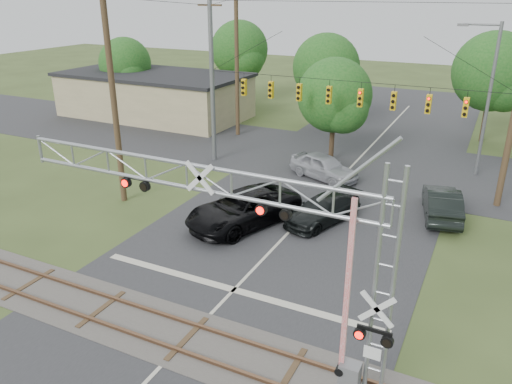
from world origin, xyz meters
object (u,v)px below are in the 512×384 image
at_px(commercial_building, 155,95).
at_px(streetlight, 486,93).
at_px(crossing_gantry, 257,240).
at_px(traffic_signal_span, 358,95).
at_px(car_dark, 323,210).
at_px(pickup_black, 243,208).
at_px(sedan_silver, 324,167).

relative_size(commercial_building, streetlight, 1.84).
bearing_deg(crossing_gantry, traffic_signal_span, 96.59).
distance_m(traffic_signal_span, streetlight, 8.62).
xyz_separation_m(car_dark, commercial_building, (-22.86, 15.86, 1.41)).
distance_m(traffic_signal_span, pickup_black, 10.49).
bearing_deg(traffic_signal_span, crossing_gantry, -83.41).
bearing_deg(streetlight, commercial_building, 171.89).
bearing_deg(pickup_black, sedan_silver, 101.06).
relative_size(car_dark, commercial_building, 0.27).
xyz_separation_m(commercial_building, streetlight, (29.55, -4.21, 3.41)).
xyz_separation_m(car_dark, sedan_silver, (-2.16, 6.38, 0.12)).
height_order(traffic_signal_span, car_dark, traffic_signal_span).
bearing_deg(commercial_building, car_dark, -34.14).
height_order(pickup_black, car_dark, pickup_black).
xyz_separation_m(pickup_black, commercial_building, (-19.17, 17.98, 1.21)).
bearing_deg(sedan_silver, car_dark, -138.74).
bearing_deg(car_dark, traffic_signal_span, 113.19).
distance_m(car_dark, commercial_building, 27.86).
distance_m(traffic_signal_span, car_dark, 8.24).
relative_size(car_dark, sedan_silver, 1.01).
bearing_deg(car_dark, sedan_silver, 129.60).
height_order(car_dark, commercial_building, commercial_building).
bearing_deg(streetlight, traffic_signal_span, -143.74).
bearing_deg(crossing_gantry, pickup_black, 119.81).
relative_size(sedan_silver, streetlight, 0.49).
xyz_separation_m(traffic_signal_span, streetlight, (6.95, 5.10, -0.18)).
distance_m(sedan_silver, streetlight, 11.32).
relative_size(crossing_gantry, commercial_building, 0.71).
relative_size(car_dark, streetlight, 0.50).
distance_m(sedan_silver, commercial_building, 22.80).
relative_size(traffic_signal_span, car_dark, 3.95).
bearing_deg(commercial_building, crossing_gantry, -47.62).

